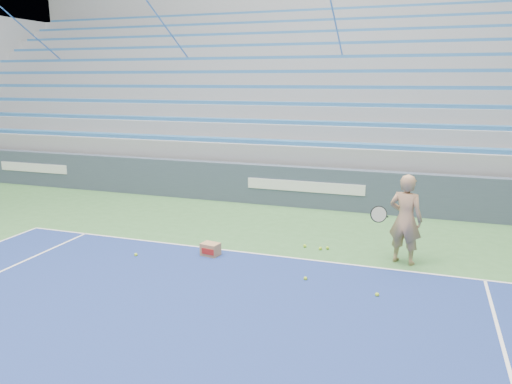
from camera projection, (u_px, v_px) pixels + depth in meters
sponsor_barrier at (306, 187)px, 13.46m from camera, size 30.00×0.32×1.10m
bleachers at (343, 108)px, 18.34m from camera, size 31.00×9.15×7.30m
tennis_player at (405, 219)px, 9.27m from camera, size 0.96×0.90×1.71m
ball_box at (210, 250)px, 9.80m from camera, size 0.38×0.32×0.26m
tennis_ball_0 at (377, 295)px, 7.97m from camera, size 0.07×0.07×0.07m
tennis_ball_1 at (305, 246)px, 10.30m from camera, size 0.07×0.07×0.07m
tennis_ball_2 at (320, 248)px, 10.15m from camera, size 0.07×0.07×0.07m
tennis_ball_3 at (306, 279)px, 8.62m from camera, size 0.07×0.07×0.07m
tennis_ball_4 at (136, 255)px, 9.78m from camera, size 0.07×0.07×0.07m
tennis_ball_5 at (328, 248)px, 10.18m from camera, size 0.07×0.07×0.07m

